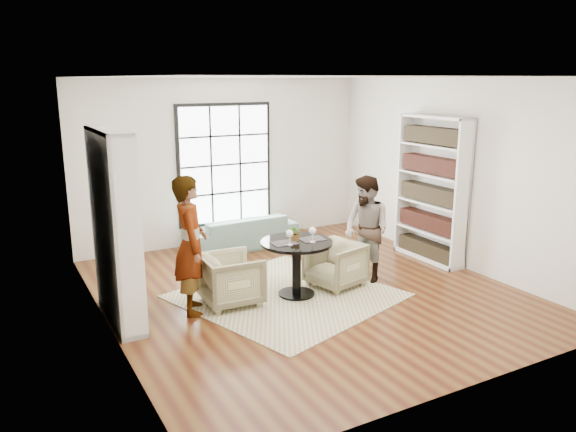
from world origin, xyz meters
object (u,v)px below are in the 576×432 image
sofa (241,232)px  armchair_left (231,279)px  pedestal_table (297,256)px  flower_centerpiece (296,233)px  person_right (367,229)px  armchair_right (335,265)px  wine_glass_left (290,234)px  wine_glass_right (313,231)px  person_left (191,245)px

sofa → armchair_left: armchair_left is taller
pedestal_table → flower_centerpiece: (0.01, 0.04, 0.33)m
person_right → flower_centerpiece: person_right is taller
armchair_left → armchair_right: size_ratio=1.05×
person_right → wine_glass_left: person_right is taller
sofa → person_right: (0.96, -2.47, 0.51)m
pedestal_table → flower_centerpiece: size_ratio=4.38×
sofa → flower_centerpiece: flower_centerpiece is taller
flower_centerpiece → person_right: bearing=0.7°
wine_glass_right → pedestal_table: bearing=140.4°
pedestal_table → armchair_left: pedestal_table is taller
wine_glass_right → flower_centerpiece: flower_centerpiece is taller
person_left → flower_centerpiece: size_ratio=7.95×
sofa → armchair_left: size_ratio=2.61×
armchair_left → wine_glass_left: bearing=-107.8°
armchair_left → wine_glass_right: size_ratio=3.55×
armchair_right → pedestal_table: bearing=-99.4°
wine_glass_left → pedestal_table: bearing=32.4°
armchair_right → flower_centerpiece: flower_centerpiece is taller
armchair_left → wine_glass_right: wine_glass_right is taller
wine_glass_left → person_right: bearing=6.6°
person_left → wine_glass_right: bearing=-86.1°
sofa → person_left: person_left is taller
sofa → flower_centerpiece: 2.57m
person_right → flower_centerpiece: 1.23m
sofa → person_right: size_ratio=1.25×
sofa → armchair_left: (-1.19, -2.35, 0.06)m
armchair_right → wine_glass_left: size_ratio=3.43×
armchair_left → flower_centerpiece: size_ratio=3.36×
armchair_left → flower_centerpiece: bearing=-95.4°
pedestal_table → sofa: pedestal_table is taller
flower_centerpiece → armchair_right: bearing=1.2°
pedestal_table → person_left: person_left is taller
armchair_left → person_left: (-0.55, 0.00, 0.56)m
wine_glass_right → wine_glass_left: bearing=174.3°
wine_glass_right → sofa: bearing=87.7°
wine_glass_left → flower_centerpiece: flower_centerpiece is taller
sofa → person_right: 2.69m
armchair_left → pedestal_table: bearing=-97.9°
pedestal_table → wine_glass_right: 0.44m
sofa → person_left: size_ratio=1.10×
armchair_right → wine_glass_right: bearing=-82.9°
armchair_right → person_left: bearing=-107.0°
wine_glass_left → armchair_right: bearing=10.7°
armchair_left → armchair_right: 1.60m
person_right → sofa: bearing=-166.3°
sofa → wine_glass_right: size_ratio=9.24×
wine_glass_left → wine_glass_right: wine_glass_right is taller
person_left → person_right: 2.70m
pedestal_table → wine_glass_right: wine_glass_right is taller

